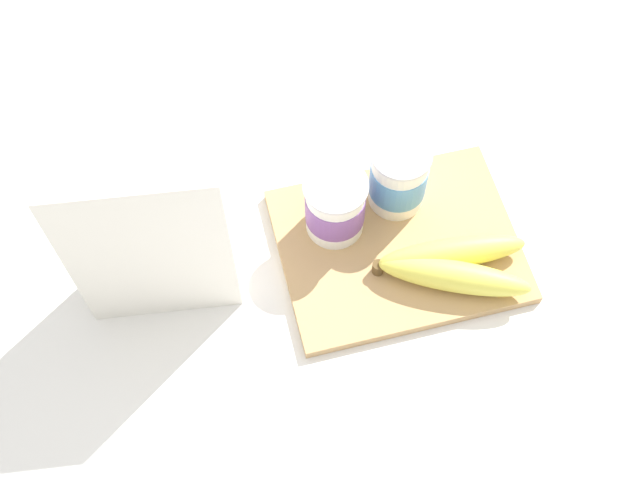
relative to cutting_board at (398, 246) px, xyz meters
name	(u,v)px	position (x,y,z in m)	size (l,w,h in m)	color
ground_plane	(398,248)	(0.00, 0.00, -0.01)	(2.40, 2.40, 0.00)	silver
cutting_board	(398,246)	(0.00, 0.00, 0.00)	(0.28, 0.22, 0.01)	tan
cereal_box	(149,235)	(-0.28, 0.02, 0.12)	(0.17, 0.06, 0.26)	white
yogurt_cup_front	(335,206)	(-0.07, 0.04, 0.05)	(0.08, 0.08, 0.09)	white
yogurt_cup_back	(399,177)	(0.01, 0.06, 0.05)	(0.07, 0.07, 0.09)	white
banana_bunch	(453,265)	(0.05, -0.05, 0.03)	(0.18, 0.11, 0.04)	#E0D64F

